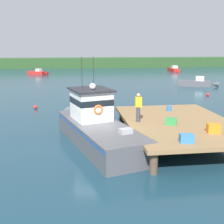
{
  "coord_description": "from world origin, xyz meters",
  "views": [
    {
      "loc": [
        -1.1,
        -15.28,
        5.37
      ],
      "look_at": [
        1.2,
        1.93,
        1.4
      ],
      "focal_mm": 46.13,
      "sensor_mm": 36.0,
      "label": 1
    }
  ],
  "objects": [
    {
      "name": "crate_stack_mid_dock",
      "position": [
        4.09,
        -0.7,
        1.38
      ],
      "size": [
        0.72,
        0.64,
        0.36
      ],
      "primitive_type": "cube",
      "rotation": [
        0.0,
        0.0,
        -0.4
      ],
      "color": "#2D8442",
      "rests_on": "dock"
    },
    {
      "name": "moored_boat_outer_mooring",
      "position": [
        15.69,
        22.26,
        0.47
      ],
      "size": [
        5.37,
        3.09,
        1.37
      ],
      "color": "#4C4C51",
      "rests_on": "ground"
    },
    {
      "name": "far_shoreline",
      "position": [
        0.0,
        62.0,
        1.2
      ],
      "size": [
        120.0,
        8.0,
        2.4
      ],
      "primitive_type": "cube",
      "color": "#284723",
      "rests_on": "ground"
    },
    {
      "name": "crate_stack_near_edge",
      "position": [
        3.79,
        -3.67,
        1.39
      ],
      "size": [
        0.66,
        0.53,
        0.38
      ],
      "primitive_type": "cube",
      "rotation": [
        0.0,
        0.0,
        -0.15
      ],
      "color": "#3370B2",
      "rests_on": "dock"
    },
    {
      "name": "crate_single_far",
      "position": [
        5.67,
        -2.43,
        1.42
      ],
      "size": [
        0.66,
        0.53,
        0.45
      ],
      "primitive_type": "cube",
      "rotation": [
        0.0,
        0.0,
        -0.17
      ],
      "color": "orange",
      "rests_on": "dock"
    },
    {
      "name": "mooring_buoy_channel_marker",
      "position": [
        13.58,
        14.47,
        0.17
      ],
      "size": [
        0.35,
        0.35,
        0.35
      ],
      "primitive_type": "sphere",
      "color": "red",
      "rests_on": "ground"
    },
    {
      "name": "deckhand_by_the_boat",
      "position": [
        2.45,
        0.14,
        2.06
      ],
      "size": [
        0.36,
        0.22,
        1.63
      ],
      "color": "#383842",
      "rests_on": "dock"
    },
    {
      "name": "main_fishing_boat",
      "position": [
        0.04,
        0.47,
        1.01
      ],
      "size": [
        4.69,
        9.92,
        4.8
      ],
      "color": "#4C4C51",
      "rests_on": "ground"
    },
    {
      "name": "bait_bucket",
      "position": [
        5.09,
        2.59,
        1.37
      ],
      "size": [
        0.32,
        0.32,
        0.34
      ],
      "primitive_type": "cylinder",
      "color": "#2866B2",
      "rests_on": "dock"
    },
    {
      "name": "moored_boat_far_left",
      "position": [
        20.66,
        45.54,
        0.45
      ],
      "size": [
        1.36,
        5.17,
        1.31
      ],
      "color": "red",
      "rests_on": "ground"
    },
    {
      "name": "moored_boat_far_right",
      "position": [
        -8.02,
        42.38,
        0.39
      ],
      "size": [
        4.27,
        3.2,
        1.15
      ],
      "color": "red",
      "rests_on": "ground"
    },
    {
      "name": "mooring_buoy_outer",
      "position": [
        -4.5,
        10.11,
        0.17
      ],
      "size": [
        0.34,
        0.34,
        0.34
      ],
      "primitive_type": "sphere",
      "color": "red",
      "rests_on": "ground"
    },
    {
      "name": "ground_plane",
      "position": [
        0.0,
        0.0,
        0.0
      ],
      "size": [
        200.0,
        200.0,
        0.0
      ],
      "primitive_type": "plane",
      "color": "#193847"
    },
    {
      "name": "dock",
      "position": [
        4.8,
        0.0,
        1.07
      ],
      "size": [
        6.0,
        9.0,
        1.2
      ],
      "color": "#4C3D2D",
      "rests_on": "ground"
    }
  ]
}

